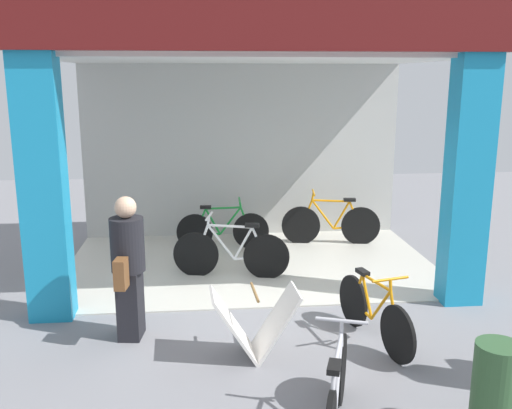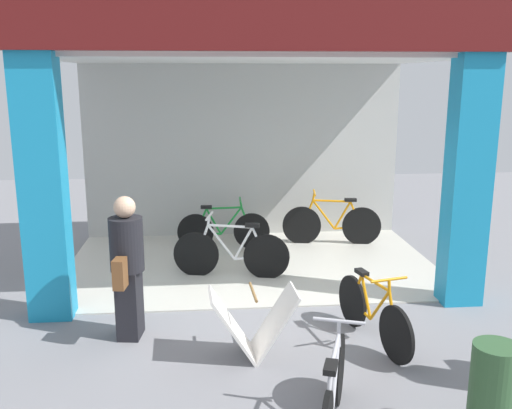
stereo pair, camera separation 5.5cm
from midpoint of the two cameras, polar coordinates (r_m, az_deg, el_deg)
ground_plane at (r=7.25m, az=0.45°, el=-10.45°), size 19.22×19.22×0.00m
shop_facade at (r=8.43m, az=-0.77°, el=7.50°), size 5.81×3.79×3.90m
bicycle_inside_0 at (r=9.86m, az=7.41°, el=-1.91°), size 1.69×0.46×0.93m
bicycle_inside_1 at (r=8.18m, az=-2.70°, el=-4.91°), size 1.67×0.48×0.93m
bicycle_inside_2 at (r=9.54m, az=-3.55°, el=-2.52°), size 1.56×0.43×0.86m
bicycle_parked_0 at (r=6.41m, az=11.53°, el=-10.67°), size 0.47×1.50×0.84m
bicycle_parked_1 at (r=4.86m, az=7.75°, el=-18.45°), size 0.59×1.52×0.88m
sandwich_board_sign at (r=5.98m, az=-0.40°, el=-11.90°), size 0.93×0.55×0.73m
pedestrian_0 at (r=6.37m, az=-13.00°, el=-6.04°), size 0.41×0.61×1.61m
trash_bin at (r=5.11m, az=22.68°, el=-16.99°), size 0.38×0.38×0.82m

